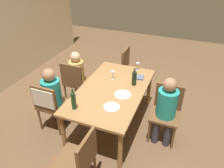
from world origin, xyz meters
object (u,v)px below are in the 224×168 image
at_px(chair_near, 166,109).
at_px(wine_glass_centre, 138,65).
at_px(dinner_plate_guest_left, 112,107).
at_px(chair_far_left, 48,102).
at_px(chair_left_end, 80,158).
at_px(person_man_guest, 53,94).
at_px(dining_table, 112,93).
at_px(chair_far_right, 75,80).
at_px(person_man_bearded, 166,107).
at_px(chair_right_end, 130,66).
at_px(wine_glass_near_left, 113,74).
at_px(person_woman_host, 77,73).
at_px(dinner_plate_host, 123,95).
at_px(wine_bottle_dark_red, 134,77).
at_px(wine_bottle_tall_green, 73,100).

relative_size(chair_near, wine_glass_centre, 6.17).
bearing_deg(dinner_plate_guest_left, chair_far_left, 94.10).
relative_size(chair_left_end, person_man_guest, 0.81).
distance_m(dining_table, person_man_guest, 0.98).
height_order(chair_far_right, wine_glass_centre, chair_far_right).
height_order(chair_far_right, person_man_bearded, person_man_bearded).
relative_size(chair_far_right, wine_glass_centre, 6.17).
distance_m(chair_far_left, person_man_bearded, 1.88).
height_order(chair_right_end, wine_glass_near_left, chair_right_end).
height_order(chair_left_end, person_man_guest, person_man_guest).
xyz_separation_m(dining_table, chair_right_end, (1.29, 0.09, -0.13)).
distance_m(chair_near, wine_glass_centre, 1.06).
relative_size(chair_far_right, person_woman_host, 0.84).
distance_m(chair_far_right, dinner_plate_guest_left, 1.35).
bearing_deg(dinner_plate_host, wine_bottle_dark_red, -11.22).
height_order(chair_far_right, wine_glass_near_left, chair_far_right).
bearing_deg(wine_bottle_dark_red, wine_bottle_tall_green, 147.09).
distance_m(chair_far_left, dinner_plate_host, 1.22).
xyz_separation_m(chair_far_left, wine_glass_centre, (1.34, -1.10, 0.25)).
xyz_separation_m(chair_far_left, dinner_plate_host, (0.44, -1.13, 0.16)).
bearing_deg(dinner_plate_guest_left, dining_table, 21.17).
xyz_separation_m(wine_glass_near_left, dinner_plate_host, (-0.41, -0.33, -0.10)).
xyz_separation_m(wine_bottle_tall_green, wine_glass_near_left, (0.99, -0.20, -0.05)).
bearing_deg(chair_near, wine_bottle_dark_red, -16.58).
bearing_deg(dinner_plate_guest_left, chair_left_end, 173.91).
xyz_separation_m(chair_far_right, chair_right_end, (0.97, -0.82, 0.00)).
relative_size(wine_bottle_tall_green, wine_bottle_dark_red, 1.10).
bearing_deg(dining_table, person_man_guest, 112.87).
xyz_separation_m(dinner_plate_host, dinner_plate_guest_left, (-0.36, 0.04, 0.00)).
relative_size(dining_table, person_woman_host, 1.66).
bearing_deg(chair_left_end, dining_table, 3.88).
bearing_deg(chair_near, person_man_bearded, 90.00).
distance_m(chair_far_right, chair_right_end, 1.27).
bearing_deg(dinner_plate_host, person_man_bearded, -84.16).
bearing_deg(chair_right_end, chair_near, 39.61).
distance_m(chair_right_end, wine_glass_near_left, 1.02).
distance_m(dining_table, dinner_plate_host, 0.25).
bearing_deg(dining_table, dinner_plate_host, -113.50).
distance_m(chair_far_left, person_man_guest, 0.16).
bearing_deg(chair_near, wine_bottle_tall_green, 31.90).
xyz_separation_m(dining_table, person_man_guest, (-0.38, 0.90, -0.01)).
height_order(chair_far_right, chair_near, same).
height_order(chair_right_end, chair_left_end, same).
xyz_separation_m(chair_near, wine_bottle_tall_green, (-0.76, 1.22, 0.36)).
xyz_separation_m(wine_bottle_tall_green, wine_glass_centre, (1.48, -0.52, -0.05)).
bearing_deg(dinner_plate_guest_left, wine_glass_near_left, 20.53).
bearing_deg(person_man_bearded, dinner_plate_host, 5.84).
distance_m(chair_near, dinner_plate_guest_left, 0.93).
bearing_deg(chair_right_end, chair_left_end, 3.88).
height_order(wine_glass_near_left, wine_glass_centre, same).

